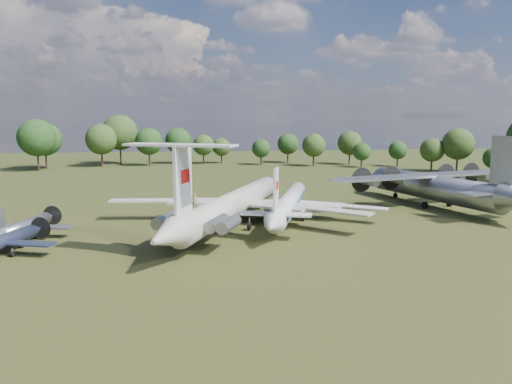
{
  "coord_description": "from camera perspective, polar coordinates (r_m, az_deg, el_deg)",
  "views": [
    {
      "loc": [
        -1.19,
        -71.8,
        15.6
      ],
      "look_at": [
        8.08,
        -3.33,
        5.0
      ],
      "focal_mm": 35.0,
      "sensor_mm": 36.0,
      "label": 1
    }
  ],
  "objects": [
    {
      "name": "il62_airliner",
      "position": [
        70.92,
        -2.56,
        -1.95
      ],
      "size": [
        55.99,
        61.9,
        4.95
      ],
      "primitive_type": null,
      "rotation": [
        0.0,
        0.0,
        -0.42
      ],
      "color": "#BABAB6",
      "rests_on": "ground"
    },
    {
      "name": "person_on_il62",
      "position": [
        57.58,
        -7.03,
        -1.05
      ],
      "size": [
        0.72,
        0.5,
        1.88
      ],
      "primitive_type": "imported",
      "rotation": [
        0.0,
        0.0,
        3.06
      ],
      "color": "olive",
      "rests_on": "il62_airliner"
    },
    {
      "name": "tu104_jet",
      "position": [
        75.6,
        3.71,
        -1.7
      ],
      "size": [
        39.87,
        46.09,
        3.89
      ],
      "primitive_type": null,
      "rotation": [
        0.0,
        0.0,
        -0.32
      ],
      "color": "silver",
      "rests_on": "ground"
    },
    {
      "name": "ground",
      "position": [
        73.48,
        -6.62,
        -3.59
      ],
      "size": [
        300.0,
        300.0,
        0.0
      ],
      "primitive_type": "plane",
      "color": "#1B3511",
      "rests_on": "ground"
    },
    {
      "name": "small_prop_northwest",
      "position": [
        70.77,
        -24.84,
        -3.86
      ],
      "size": [
        15.02,
        18.24,
        2.35
      ],
      "primitive_type": null,
      "rotation": [
        0.0,
        0.0,
        -0.22
      ],
      "color": "gray",
      "rests_on": "ground"
    },
    {
      "name": "small_prop_west",
      "position": [
        63.17,
        -27.03,
        -5.44
      ],
      "size": [
        16.47,
        19.17,
        2.38
      ],
      "primitive_type": null,
      "rotation": [
        0.0,
        0.0,
        -0.33
      ],
      "color": "black",
      "rests_on": "ground"
    },
    {
      "name": "an12_transport",
      "position": [
        91.4,
        19.6,
        0.14
      ],
      "size": [
        46.79,
        49.96,
        5.52
      ],
      "primitive_type": null,
      "rotation": [
        0.0,
        0.0,
        0.25
      ],
      "color": "#A1A4A9",
      "rests_on": "ground"
    }
  ]
}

